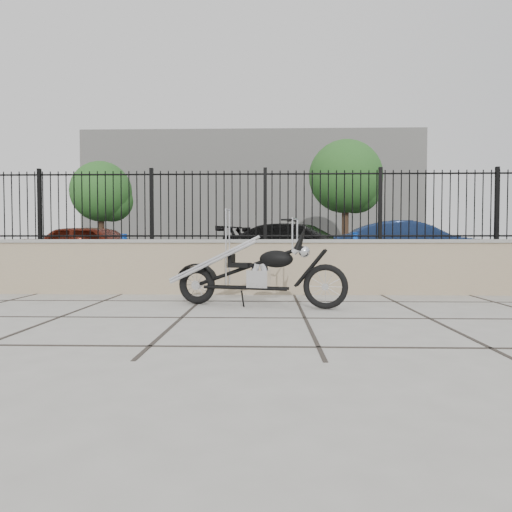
{
  "coord_description": "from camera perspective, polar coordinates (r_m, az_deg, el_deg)",
  "views": [
    {
      "loc": [
        1.06,
        -5.5,
        0.95
      ],
      "look_at": [
        0.87,
        1.26,
        0.71
      ],
      "focal_mm": 32.0,
      "sensor_mm": 36.0,
      "label": 1
    }
  ],
  "objects": [
    {
      "name": "ground_plane",
      "position": [
        5.68,
        -9.28,
        -7.62
      ],
      "size": [
        90.0,
        90.0,
        0.0
      ],
      "primitive_type": "plane",
      "color": "#99968E",
      "rests_on": "ground"
    },
    {
      "name": "parking_lot",
      "position": [
        18.05,
        -1.81,
        -1.0
      ],
      "size": [
        30.0,
        30.0,
        0.0
      ],
      "primitive_type": "plane",
      "color": "black",
      "rests_on": "ground"
    },
    {
      "name": "retaining_wall",
      "position": [
        8.08,
        -5.97,
        -1.32
      ],
      "size": [
        14.0,
        0.36,
        0.96
      ],
      "primitive_type": "cube",
      "color": "gray",
      "rests_on": "ground_plane"
    },
    {
      "name": "iron_fence",
      "position": [
        8.09,
        -5.99,
        6.34
      ],
      "size": [
        14.0,
        0.08,
        1.2
      ],
      "primitive_type": "cube",
      "color": "black",
      "rests_on": "retaining_wall"
    },
    {
      "name": "background_building",
      "position": [
        32.16,
        -0.34,
        7.45
      ],
      "size": [
        22.0,
        6.0,
        8.0
      ],
      "primitive_type": "cube",
      "color": "beige",
      "rests_on": "ground_plane"
    },
    {
      "name": "chopper_motorcycle",
      "position": [
        6.46,
        -0.07,
        -0.09
      ],
      "size": [
        2.39,
        1.0,
        1.42
      ],
      "primitive_type": null,
      "rotation": [
        0.0,
        0.0,
        -0.25
      ],
      "color": "black",
      "rests_on": "ground_plane"
    },
    {
      "name": "car_red",
      "position": [
        13.28,
        -19.26,
        0.81
      ],
      "size": [
        4.34,
        2.48,
        1.39
      ],
      "primitive_type": "imported",
      "rotation": [
        0.0,
        0.0,
        1.36
      ],
      "color": "#4F150B",
      "rests_on": "parking_lot"
    },
    {
      "name": "car_black",
      "position": [
        13.56,
        5.68,
        1.04
      ],
      "size": [
        5.36,
        3.97,
        1.44
      ],
      "primitive_type": "imported",
      "rotation": [
        0.0,
        0.0,
        1.13
      ],
      "color": "black",
      "rests_on": "parking_lot"
    },
    {
      "name": "car_blue",
      "position": [
        13.97,
        18.68,
        1.07
      ],
      "size": [
        4.62,
        1.88,
        1.49
      ],
      "primitive_type": "imported",
      "rotation": [
        0.0,
        0.0,
        1.5
      ],
      "color": "#101E3D",
      "rests_on": "parking_lot"
    },
    {
      "name": "bollard_a",
      "position": [
        10.14,
        -16.17,
        -0.37
      ],
      "size": [
        0.14,
        0.14,
        1.08
      ],
      "primitive_type": "cylinder",
      "rotation": [
        0.0,
        0.0,
        0.08
      ],
      "color": "#0D38CA",
      "rests_on": "ground_plane"
    },
    {
      "name": "bollard_b",
      "position": [
        10.19,
        12.22,
        -0.22
      ],
      "size": [
        0.15,
        0.15,
        1.12
      ],
      "primitive_type": "cylinder",
      "rotation": [
        0.0,
        0.0,
        0.14
      ],
      "color": "blue",
      "rests_on": "ground_plane"
    },
    {
      "name": "bollard_c",
      "position": [
        11.36,
        24.02,
        -0.72
      ],
      "size": [
        0.13,
        0.13,
        0.88
      ],
      "primitive_type": "cylinder",
      "rotation": [
        0.0,
        0.0,
        -0.24
      ],
      "color": "#0D25C8",
      "rests_on": "ground_plane"
    },
    {
      "name": "tree_left",
      "position": [
        23.14,
        -18.8,
        7.95
      ],
      "size": [
        2.87,
        2.87,
        4.84
      ],
      "rotation": [
        0.0,
        0.0,
        0.24
      ],
      "color": "#382619",
      "rests_on": "ground_plane"
    },
    {
      "name": "tree_right",
      "position": [
        22.69,
        11.13,
        10.11
      ],
      "size": [
        3.52,
        3.52,
        5.95
      ],
      "rotation": [
        0.0,
        0.0,
        0.11
      ],
      "color": "#382619",
      "rests_on": "ground_plane"
    }
  ]
}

